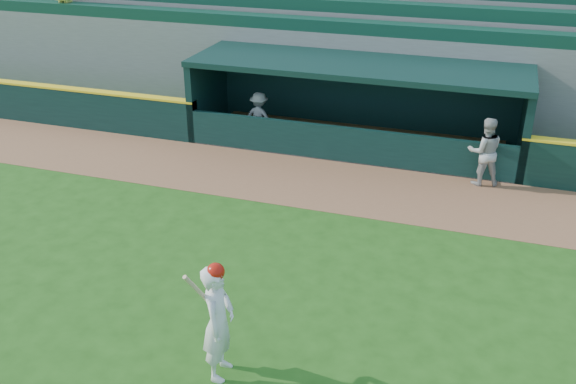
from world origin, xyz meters
name	(u,v)px	position (x,y,z in m)	size (l,w,h in m)	color
ground	(261,288)	(0.00, 0.00, 0.00)	(120.00, 120.00, 0.00)	#1F4C13
warning_track	(329,184)	(0.00, 4.90, 0.01)	(40.00, 3.00, 0.01)	brown
dugout_player_front	(485,151)	(3.67, 6.18, 0.88)	(0.86, 0.67, 1.77)	#A5A59F
dugout_player_inside	(259,117)	(-2.75, 7.20, 0.75)	(0.96, 0.55, 1.49)	gray
dugout	(358,98)	(0.00, 8.00, 1.36)	(9.40, 2.80, 2.46)	#62625E
stands	(390,30)	(0.01, 12.57, 2.40)	(34.50, 6.25, 7.57)	slate
batter_at_plate	(218,321)	(0.22, -2.38, 1.00)	(0.58, 0.84, 2.02)	silver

